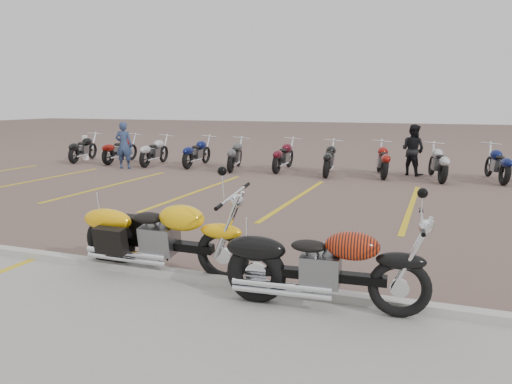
# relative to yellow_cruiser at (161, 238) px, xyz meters

# --- Properties ---
(ground) EXTENTS (100.00, 100.00, 0.00)m
(ground) POSITION_rel_yellow_cruiser_xyz_m (0.20, 1.89, -0.51)
(ground) COLOR brown
(ground) RESTS_ON ground
(concrete_apron) EXTENTS (60.00, 5.00, 0.01)m
(concrete_apron) POSITION_rel_yellow_cruiser_xyz_m (0.20, -2.61, -0.50)
(concrete_apron) COLOR #9E9B93
(concrete_apron) RESTS_ON ground
(curb) EXTENTS (60.00, 0.18, 0.12)m
(curb) POSITION_rel_yellow_cruiser_xyz_m (0.20, -0.11, -0.45)
(curb) COLOR #ADAAA3
(curb) RESTS_ON ground
(parking_stripes) EXTENTS (38.00, 5.50, 0.01)m
(parking_stripes) POSITION_rel_yellow_cruiser_xyz_m (0.20, 5.89, -0.50)
(parking_stripes) COLOR gold
(parking_stripes) RESTS_ON ground
(yellow_cruiser) EXTENTS (2.47, 0.36, 1.02)m
(yellow_cruiser) POSITION_rel_yellow_cruiser_xyz_m (0.00, 0.00, 0.00)
(yellow_cruiser) COLOR black
(yellow_cruiser) RESTS_ON ground
(flame_cruiser) EXTENTS (2.30, 0.38, 0.95)m
(flame_cruiser) POSITION_rel_yellow_cruiser_xyz_m (2.29, -0.40, -0.04)
(flame_cruiser) COLOR black
(flame_cruiser) RESTS_ON ground
(person_a) EXTENTS (0.68, 0.53, 1.65)m
(person_a) POSITION_rel_yellow_cruiser_xyz_m (-7.02, 9.09, 0.32)
(person_a) COLOR navy
(person_a) RESTS_ON ground
(person_b) EXTENTS (0.99, 0.92, 1.63)m
(person_b) POSITION_rel_yellow_cruiser_xyz_m (2.59, 10.97, 0.31)
(person_b) COLOR black
(person_b) RESTS_ON ground
(bollard) EXTENTS (0.17, 0.17, 1.00)m
(bollard) POSITION_rel_yellow_cruiser_xyz_m (-10.04, 10.71, -0.01)
(bollard) COLOR white
(bollard) RESTS_ON ground
(bg_bike_row) EXTENTS (20.67, 2.06, 1.10)m
(bg_bike_row) POSITION_rel_yellow_cruiser_xyz_m (0.03, 10.32, 0.04)
(bg_bike_row) COLOR black
(bg_bike_row) RESTS_ON ground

